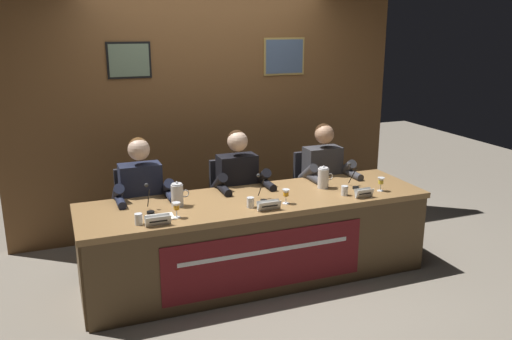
{
  "coord_description": "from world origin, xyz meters",
  "views": [
    {
      "loc": [
        -1.56,
        -4.04,
        2.19
      ],
      "look_at": [
        0.0,
        0.0,
        0.98
      ],
      "focal_mm": 37.31,
      "sensor_mm": 36.0,
      "label": 1
    }
  ],
  "objects": [
    {
      "name": "ground_plane",
      "position": [
        0.0,
        0.0,
        0.0
      ],
      "size": [
        12.0,
        12.0,
        0.0
      ],
      "primitive_type": "plane",
      "color": "gray"
    },
    {
      "name": "wall_back_panelled",
      "position": [
        0.0,
        1.35,
        1.3
      ],
      "size": [
        4.2,
        0.14,
        2.6
      ],
      "color": "brown",
      "rests_on": "ground_plane"
    },
    {
      "name": "conference_table",
      "position": [
        -0.0,
        -0.11,
        0.5
      ],
      "size": [
        3.0,
        0.85,
        0.73
      ],
      "color": "olive",
      "rests_on": "ground_plane"
    },
    {
      "name": "chair_left",
      "position": [
        -0.9,
        0.61,
        0.44
      ],
      "size": [
        0.44,
        0.45,
        0.91
      ],
      "color": "black",
      "rests_on": "ground_plane"
    },
    {
      "name": "panelist_left",
      "position": [
        -0.9,
        0.41,
        0.72
      ],
      "size": [
        0.51,
        0.48,
        1.24
      ],
      "color": "black",
      "rests_on": "ground_plane"
    },
    {
      "name": "nameplate_left",
      "position": [
        -0.91,
        -0.33,
        0.77
      ],
      "size": [
        0.19,
        0.06,
        0.08
      ],
      "color": "white",
      "rests_on": "conference_table"
    },
    {
      "name": "juice_glass_left",
      "position": [
        -0.74,
        -0.22,
        0.82
      ],
      "size": [
        0.06,
        0.06,
        0.12
      ],
      "color": "white",
      "rests_on": "conference_table"
    },
    {
      "name": "water_cup_left",
      "position": [
        -1.04,
        -0.26,
        0.77
      ],
      "size": [
        0.06,
        0.06,
        0.08
      ],
      "color": "silver",
      "rests_on": "conference_table"
    },
    {
      "name": "microphone_left",
      "position": [
        -0.92,
        -0.02,
        0.81
      ],
      "size": [
        0.06,
        0.17,
        0.22
      ],
      "color": "black",
      "rests_on": "conference_table"
    },
    {
      "name": "chair_center",
      "position": [
        0.0,
        0.61,
        0.44
      ],
      "size": [
        0.44,
        0.45,
        0.91
      ],
      "color": "black",
      "rests_on": "ground_plane"
    },
    {
      "name": "panelist_center",
      "position": [
        0.0,
        0.41,
        0.72
      ],
      "size": [
        0.51,
        0.48,
        1.24
      ],
      "color": "black",
      "rests_on": "ground_plane"
    },
    {
      "name": "nameplate_center",
      "position": [
        -0.01,
        -0.32,
        0.77
      ],
      "size": [
        0.19,
        0.06,
        0.08
      ],
      "color": "white",
      "rests_on": "conference_table"
    },
    {
      "name": "juice_glass_center",
      "position": [
        0.18,
        -0.22,
        0.82
      ],
      "size": [
        0.06,
        0.06,
        0.12
      ],
      "color": "white",
      "rests_on": "conference_table"
    },
    {
      "name": "water_cup_center",
      "position": [
        -0.13,
        -0.21,
        0.77
      ],
      "size": [
        0.06,
        0.06,
        0.08
      ],
      "color": "silver",
      "rests_on": "conference_table"
    },
    {
      "name": "microphone_center",
      "position": [
        0.02,
        -0.08,
        0.81
      ],
      "size": [
        0.06,
        0.17,
        0.22
      ],
      "color": "black",
      "rests_on": "conference_table"
    },
    {
      "name": "chair_right",
      "position": [
        0.9,
        0.61,
        0.44
      ],
      "size": [
        0.44,
        0.45,
        0.91
      ],
      "color": "black",
      "rests_on": "ground_plane"
    },
    {
      "name": "panelist_right",
      "position": [
        0.9,
        0.41,
        0.72
      ],
      "size": [
        0.51,
        0.48,
        1.24
      ],
      "color": "black",
      "rests_on": "ground_plane"
    },
    {
      "name": "nameplate_right",
      "position": [
        0.87,
        -0.32,
        0.77
      ],
      "size": [
        0.16,
        0.06,
        0.08
      ],
      "color": "white",
      "rests_on": "conference_table"
    },
    {
      "name": "juice_glass_right",
      "position": [
        1.11,
        -0.21,
        0.82
      ],
      "size": [
        0.06,
        0.06,
        0.12
      ],
      "color": "white",
      "rests_on": "conference_table"
    },
    {
      "name": "water_cup_right",
      "position": [
        0.75,
        -0.21,
        0.77
      ],
      "size": [
        0.06,
        0.06,
        0.08
      ],
      "color": "silver",
      "rests_on": "conference_table"
    },
    {
      "name": "microphone_right",
      "position": [
        0.94,
        -0.04,
        0.81
      ],
      "size": [
        0.06,
        0.17,
        0.22
      ],
      "color": "black",
      "rests_on": "conference_table"
    },
    {
      "name": "water_pitcher_left_side",
      "position": [
        -0.67,
        0.04,
        0.83
      ],
      "size": [
        0.15,
        0.1,
        0.21
      ],
      "color": "silver",
      "rests_on": "conference_table"
    },
    {
      "name": "water_pitcher_right_side",
      "position": [
        0.68,
        0.05,
        0.83
      ],
      "size": [
        0.15,
        0.1,
        0.21
      ],
      "color": "silver",
      "rests_on": "conference_table"
    },
    {
      "name": "document_stack_left",
      "position": [
        -0.86,
        -0.19,
        0.74
      ],
      "size": [
        0.21,
        0.15,
        0.01
      ],
      "color": "white",
      "rests_on": "conference_table"
    }
  ]
}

